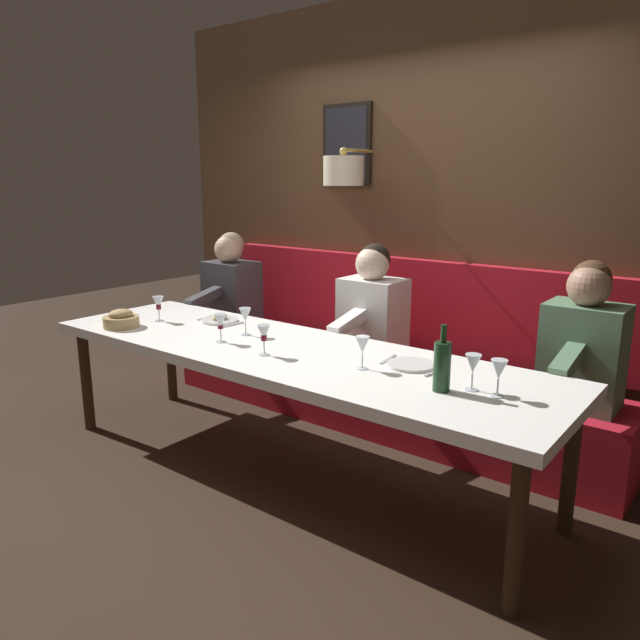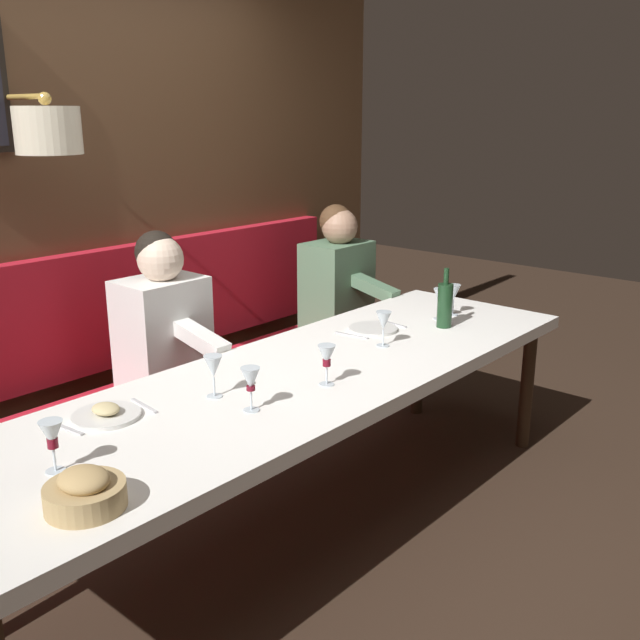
% 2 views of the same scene
% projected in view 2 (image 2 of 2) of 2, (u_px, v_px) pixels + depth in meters
% --- Properties ---
extents(ground_plane, '(12.00, 12.00, 0.00)m').
position_uv_depth(ground_plane, '(298.00, 533.00, 3.13)').
color(ground_plane, '#332319').
extents(dining_table, '(0.90, 3.11, 0.74)m').
position_uv_depth(dining_table, '(296.00, 388.00, 2.94)').
color(dining_table, white).
rests_on(dining_table, ground_plane).
extents(banquette_bench, '(0.52, 3.31, 0.45)m').
position_uv_depth(banquette_bench, '(169.00, 429.00, 3.63)').
color(banquette_bench, red).
rests_on(banquette_bench, ground_plane).
extents(back_wall_panel, '(0.59, 4.51, 2.90)m').
position_uv_depth(back_wall_panel, '(85.00, 196.00, 3.67)').
color(back_wall_panel, brown).
rests_on(back_wall_panel, ground_plane).
extents(diner_nearest, '(0.60, 0.40, 0.79)m').
position_uv_depth(diner_nearest, '(338.00, 274.00, 4.42)').
color(diner_nearest, '#567A5B').
rests_on(diner_nearest, banquette_bench).
extents(diner_near, '(0.60, 0.40, 0.79)m').
position_uv_depth(diner_near, '(163.00, 318.00, 3.46)').
color(diner_near, white).
rests_on(diner_near, banquette_bench).
extents(place_setting_0, '(0.24, 0.32, 0.05)m').
position_uv_depth(place_setting_0, '(106.00, 414.00, 2.51)').
color(place_setting_0, silver).
rests_on(place_setting_0, dining_table).
extents(place_setting_1, '(0.24, 0.33, 0.01)m').
position_uv_depth(place_setting_1, '(373.00, 329.00, 3.52)').
color(place_setting_1, silver).
rests_on(place_setting_1, dining_table).
extents(wine_glass_0, '(0.07, 0.07, 0.16)m').
position_uv_depth(wine_glass_0, '(251.00, 380.00, 2.54)').
color(wine_glass_0, silver).
rests_on(wine_glass_0, dining_table).
extents(wine_glass_1, '(0.07, 0.07, 0.16)m').
position_uv_depth(wine_glass_1, '(440.00, 297.00, 3.68)').
color(wine_glass_1, silver).
rests_on(wine_glass_1, dining_table).
extents(wine_glass_2, '(0.07, 0.07, 0.16)m').
position_uv_depth(wine_glass_2, '(454.00, 293.00, 3.76)').
color(wine_glass_2, silver).
rests_on(wine_glass_2, dining_table).
extents(wine_glass_3, '(0.07, 0.07, 0.16)m').
position_uv_depth(wine_glass_3, '(213.00, 368.00, 2.67)').
color(wine_glass_3, silver).
rests_on(wine_glass_3, dining_table).
extents(wine_glass_4, '(0.07, 0.07, 0.16)m').
position_uv_depth(wine_glass_4, '(327.00, 357.00, 2.79)').
color(wine_glass_4, silver).
rests_on(wine_glass_4, dining_table).
extents(wine_glass_5, '(0.07, 0.07, 0.16)m').
position_uv_depth(wine_glass_5, '(52.00, 436.00, 2.10)').
color(wine_glass_5, silver).
rests_on(wine_glass_5, dining_table).
extents(wine_glass_6, '(0.07, 0.07, 0.16)m').
position_uv_depth(wine_glass_6, '(383.00, 322.00, 3.25)').
color(wine_glass_6, silver).
rests_on(wine_glass_6, dining_table).
extents(wine_bottle, '(0.08, 0.08, 0.30)m').
position_uv_depth(wine_bottle, '(445.00, 304.00, 3.55)').
color(wine_bottle, '#19381E').
rests_on(wine_bottle, dining_table).
extents(bread_bowl, '(0.22, 0.22, 0.12)m').
position_uv_depth(bread_bowl, '(85.00, 492.00, 1.93)').
color(bread_bowl, tan).
rests_on(bread_bowl, dining_table).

